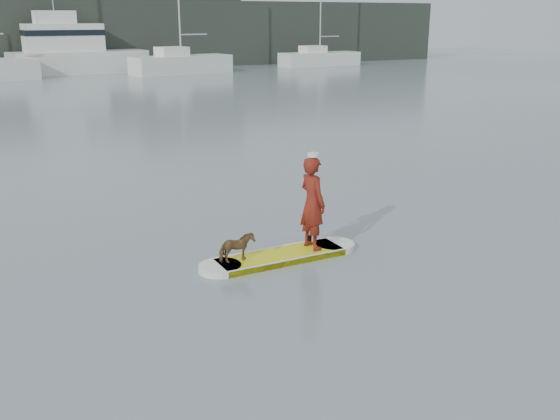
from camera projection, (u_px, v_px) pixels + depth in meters
name	position (u px, v px, depth m)	size (l,w,h in m)	color
ground	(207.00, 353.00, 8.70)	(140.00, 140.00, 0.00)	slate
paddleboard	(280.00, 256.00, 12.04)	(3.30, 0.84, 0.12)	#CFCD13
paddler	(312.00, 203.00, 12.07)	(0.67, 0.44, 1.84)	maroon
white_cap	(313.00, 155.00, 11.79)	(0.22, 0.22, 0.07)	silver
dog	(237.00, 248.00, 11.54)	(0.30, 0.66, 0.55)	brown
paddle	(310.00, 210.00, 12.47)	(0.10, 0.30, 2.00)	black
sailboat_e	(181.00, 63.00, 51.64)	(8.72, 4.16, 12.14)	silver
sailboat_f	(319.00, 57.00, 60.02)	(8.20, 2.93, 12.06)	silver
motor_yacht_a	(72.00, 51.00, 51.51)	(11.29, 4.35, 6.62)	silver
shore_building_east	(187.00, 23.00, 61.34)	(10.00, 4.00, 8.00)	black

